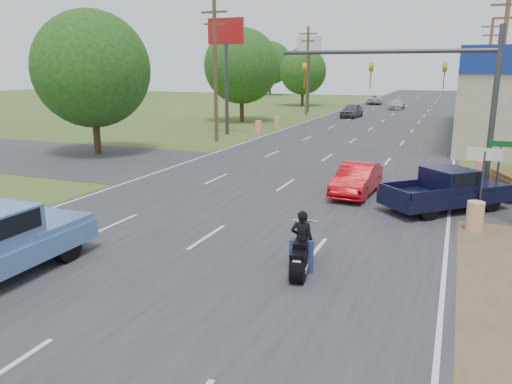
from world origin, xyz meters
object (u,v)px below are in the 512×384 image
at_px(red_convertible, 357,180).
at_px(distant_car_grey, 352,111).
at_px(distant_car_white, 374,100).
at_px(motorcycle, 301,254).
at_px(distant_car_silver, 397,105).
at_px(navy_pickup, 448,189).
at_px(rider, 302,243).

height_order(red_convertible, distant_car_grey, distant_car_grey).
xyz_separation_m(distant_car_grey, distant_car_white, (-1.10, 23.01, -0.05)).
xyz_separation_m(motorcycle, distant_car_grey, (-7.46, 44.13, 0.22)).
bearing_deg(distant_car_grey, motorcycle, -75.97).
height_order(motorcycle, distant_car_white, distant_car_white).
bearing_deg(distant_car_silver, distant_car_white, 117.95).
distance_m(motorcycle, navy_pickup, 8.65).
xyz_separation_m(distant_car_grey, distant_car_silver, (3.32, 13.85, -0.12)).
xyz_separation_m(motorcycle, navy_pickup, (3.44, 7.94, 0.28)).
relative_size(navy_pickup, distant_car_silver, 1.10).
bearing_deg(red_convertible, navy_pickup, -13.13).
relative_size(navy_pickup, distant_car_white, 0.95).
distance_m(motorcycle, rider, 0.27).
distance_m(red_convertible, motorcycle, 9.05).
bearing_deg(distant_car_silver, rider, -83.71).
relative_size(rider, distant_car_white, 0.32).
distance_m(motorcycle, distant_car_white, 67.69).
bearing_deg(red_convertible, rider, -84.91).
xyz_separation_m(rider, distant_car_silver, (-4.13, 57.91, -0.16)).
distance_m(rider, distant_car_silver, 58.06).
relative_size(motorcycle, distant_car_grey, 0.54).
bearing_deg(red_convertible, distant_car_silver, 98.06).
relative_size(distant_car_grey, distant_car_white, 0.87).
height_order(motorcycle, distant_car_grey, distant_car_grey).
bearing_deg(distant_car_white, navy_pickup, 91.81).
height_order(motorcycle, navy_pickup, navy_pickup).
bearing_deg(distant_car_grey, navy_pickup, -68.81).
xyz_separation_m(distant_car_silver, distant_car_white, (-4.42, 9.16, 0.07)).
height_order(motorcycle, rider, rider).
relative_size(red_convertible, distant_car_grey, 0.91).
relative_size(motorcycle, distant_car_white, 0.47).
xyz_separation_m(rider, distant_car_white, (-8.55, 67.07, -0.10)).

